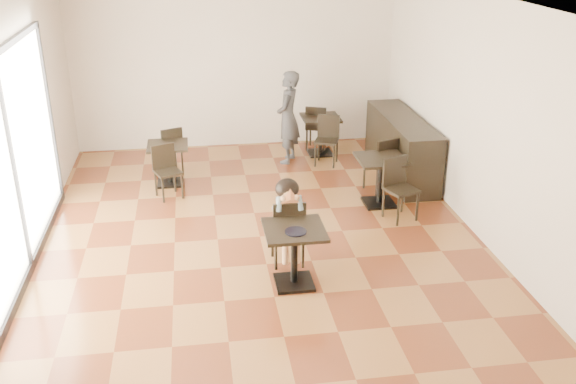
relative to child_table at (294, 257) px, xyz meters
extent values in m
cube|color=brown|center=(-0.27, 1.31, -0.38)|extent=(6.00, 8.00, 0.01)
cube|color=beige|center=(-0.27, 5.31, 1.22)|extent=(6.00, 0.01, 3.20)
cube|color=beige|center=(-0.27, -2.69, 1.22)|extent=(6.00, 0.01, 3.20)
cube|color=beige|center=(-3.27, 1.31, 1.22)|extent=(0.01, 8.00, 3.20)
cube|color=beige|center=(2.73, 1.31, 1.22)|extent=(0.01, 8.00, 3.20)
cube|color=white|center=(-3.24, 0.81, 1.02)|extent=(0.04, 4.50, 2.60)
cylinder|color=black|center=(0.00, -0.10, 0.38)|extent=(0.25, 0.25, 0.02)
imported|color=#3B3B40|center=(0.56, 4.21, 0.45)|extent=(0.59, 0.71, 1.65)
cube|color=black|center=(2.38, 3.31, 0.12)|extent=(0.60, 2.40, 1.00)
camera|label=1|loc=(-1.07, -6.61, 3.71)|focal=40.00mm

